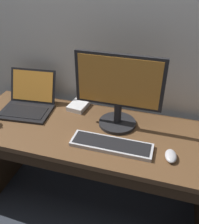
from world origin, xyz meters
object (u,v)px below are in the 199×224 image
at_px(external_monitor, 118,93).
at_px(computer_mouse, 171,156).
at_px(laptop_black, 28,103).
at_px(external_drive_box, 79,106).
at_px(wired_keyboard, 111,145).

xyz_separation_m(external_monitor, computer_mouse, (0.34, -0.21, -0.21)).
bearing_deg(external_monitor, computer_mouse, -31.86).
xyz_separation_m(laptop_black, external_drive_box, (0.32, 0.11, -0.03)).
bearing_deg(computer_mouse, external_monitor, 141.57).
relative_size(laptop_black, computer_mouse, 3.47).
distance_m(wired_keyboard, external_drive_box, 0.46).
bearing_deg(laptop_black, external_monitor, -1.04).
height_order(laptop_black, computer_mouse, laptop_black).
height_order(wired_keyboard, computer_mouse, computer_mouse).
xyz_separation_m(external_monitor, wired_keyboard, (0.02, -0.21, -0.22)).
relative_size(external_monitor, computer_mouse, 4.93).
relative_size(laptop_black, external_drive_box, 2.41).
distance_m(wired_keyboard, computer_mouse, 0.32).
height_order(external_monitor, computer_mouse, external_monitor).
height_order(laptop_black, external_drive_box, laptop_black).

